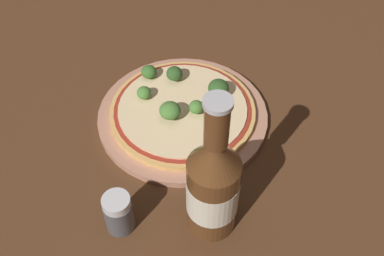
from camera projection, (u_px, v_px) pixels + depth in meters
ground_plane at (183, 118)px, 0.76m from camera, size 3.00×3.00×0.00m
plate at (182, 114)px, 0.75m from camera, size 0.28×0.28×0.01m
pizza at (181, 109)px, 0.74m from camera, size 0.24×0.24×0.01m
broccoli_floret_0 at (196, 107)px, 0.72m from camera, size 0.02×0.02×0.03m
broccoli_floret_1 at (219, 88)px, 0.74m from camera, size 0.03×0.03×0.03m
broccoli_floret_2 at (170, 111)px, 0.71m from camera, size 0.03×0.03×0.03m
broccoli_floret_3 at (149, 72)px, 0.78m from camera, size 0.03×0.03×0.02m
broccoli_floret_4 at (174, 74)px, 0.77m from camera, size 0.03×0.03×0.03m
broccoli_floret_5 at (144, 93)px, 0.74m from camera, size 0.02×0.02×0.02m
beer_bottle at (213, 185)px, 0.56m from camera, size 0.07×0.07×0.24m
pepper_shaker at (119, 213)px, 0.60m from camera, size 0.04×0.04×0.06m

